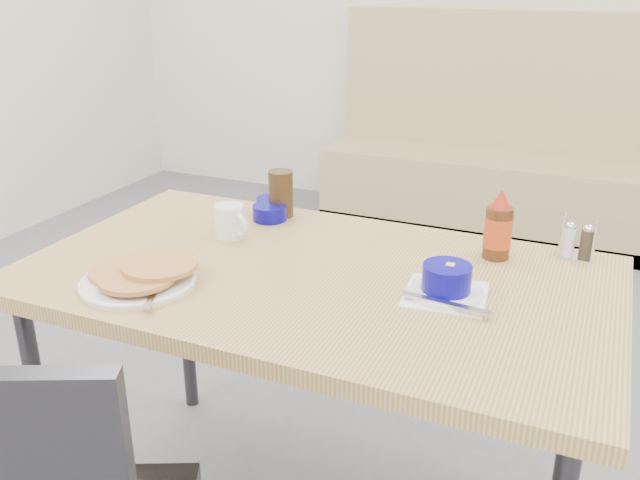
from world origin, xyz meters
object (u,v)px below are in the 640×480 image
at_px(pancake_plate, 140,276).
at_px(butter_bowl, 270,213).
at_px(grits_setting, 446,283).
at_px(booth_bench, 492,169).
at_px(amber_tumbler, 281,194).
at_px(syrup_bottle, 498,229).
at_px(creamer_bowl, 273,205).
at_px(coffee_mug, 230,221).
at_px(dining_table, 314,295).
at_px(condiment_caddy, 577,243).

distance_m(pancake_plate, butter_bowl, 0.51).
relative_size(pancake_plate, grits_setting, 1.23).
bearing_deg(pancake_plate, booth_bench, 83.03).
distance_m(booth_bench, butter_bowl, 2.31).
bearing_deg(amber_tumbler, booth_bench, 83.57).
xyz_separation_m(amber_tumbler, syrup_bottle, (0.63, -0.06, 0.01)).
bearing_deg(creamer_bowl, grits_setting, -29.34).
distance_m(coffee_mug, butter_bowl, 0.17).
bearing_deg(amber_tumbler, grits_setting, -29.60).
height_order(booth_bench, syrup_bottle, booth_bench).
bearing_deg(syrup_bottle, amber_tumbler, 174.35).
distance_m(booth_bench, coffee_mug, 2.48).
bearing_deg(amber_tumbler, pancake_plate, -99.14).
distance_m(butter_bowl, syrup_bottle, 0.65).
xyz_separation_m(butter_bowl, syrup_bottle, (0.65, -0.02, 0.06)).
bearing_deg(amber_tumbler, creamer_bowl, 154.74).
bearing_deg(amber_tumbler, dining_table, -52.26).
xyz_separation_m(coffee_mug, butter_bowl, (0.03, 0.16, -0.02)).
bearing_deg(condiment_caddy, butter_bowl, -176.24).
xyz_separation_m(dining_table, coffee_mug, (-0.30, 0.11, 0.11)).
xyz_separation_m(dining_table, creamer_bowl, (-0.29, 0.34, 0.08)).
relative_size(booth_bench, creamer_bowl, 19.82).
relative_size(pancake_plate, amber_tumbler, 1.95).
height_order(booth_bench, amber_tumbler, booth_bench).
relative_size(booth_bench, syrup_bottle, 10.66).
relative_size(booth_bench, pancake_plate, 7.23).
height_order(amber_tumbler, condiment_caddy, amber_tumbler).
distance_m(amber_tumbler, syrup_bottle, 0.63).
xyz_separation_m(grits_setting, syrup_bottle, (0.06, 0.26, 0.05)).
height_order(creamer_bowl, condiment_caddy, condiment_caddy).
bearing_deg(booth_bench, condiment_caddy, -75.53).
bearing_deg(creamer_bowl, coffee_mug, -92.29).
distance_m(pancake_plate, syrup_bottle, 0.87).
bearing_deg(booth_bench, creamer_bowl, -97.45).
bearing_deg(pancake_plate, coffee_mug, 83.00).
bearing_deg(booth_bench, coffee_mug, -96.97).
height_order(grits_setting, amber_tumbler, amber_tumbler).
bearing_deg(amber_tumbler, syrup_bottle, -5.65).
height_order(pancake_plate, butter_bowl, pancake_plate).
distance_m(grits_setting, syrup_bottle, 0.27).
relative_size(creamer_bowl, amber_tumbler, 0.71).
xyz_separation_m(dining_table, syrup_bottle, (0.38, 0.26, 0.14)).
bearing_deg(grits_setting, coffee_mug, 169.52).
xyz_separation_m(booth_bench, grits_setting, (0.32, -2.54, 0.44)).
distance_m(booth_bench, creamer_bowl, 2.25).
distance_m(dining_table, syrup_bottle, 0.48).
xyz_separation_m(pancake_plate, creamer_bowl, (0.05, 0.56, 0.00)).
bearing_deg(butter_bowl, grits_setting, -25.44).
bearing_deg(syrup_bottle, butter_bowl, 178.54).
height_order(coffee_mug, butter_bowl, coffee_mug).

